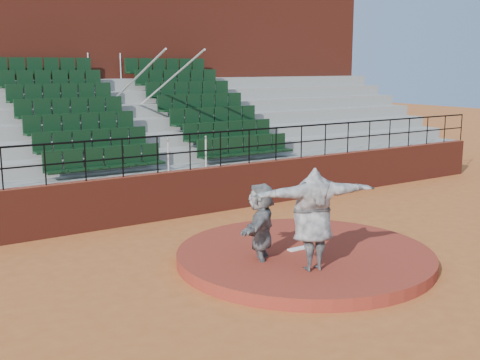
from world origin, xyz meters
The scene contains 9 objects.
ground centered at (0.00, 0.00, 0.00)m, with size 90.00×90.00×0.00m, color #B05927.
pitchers_mound centered at (0.00, 0.00, 0.12)m, with size 5.50×5.50×0.25m, color maroon.
pitching_rubber centered at (0.00, 0.15, 0.27)m, with size 0.60×0.15×0.03m, color white.
boundary_wall centered at (0.00, 5.00, 0.65)m, with size 24.00×0.30×1.30m, color maroon.
wall_railing centered at (0.00, 5.00, 2.03)m, with size 24.04×0.05×1.03m.
seating_deck centered at (0.00, 8.65, 1.44)m, with size 24.00×5.97×4.63m.
press_box_facade centered at (0.00, 12.60, 3.55)m, with size 24.00×3.00×7.10m, color maroon.
pitcher centered at (-0.66, -1.00, 1.26)m, with size 2.48×0.67×2.02m, color black.
fielder centered at (-1.10, 0.08, 0.92)m, with size 1.70×0.54×1.84m, color black.
Camera 1 is at (-8.05, -9.52, 4.16)m, focal length 45.00 mm.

